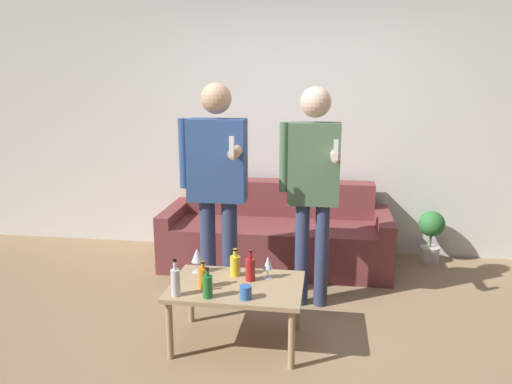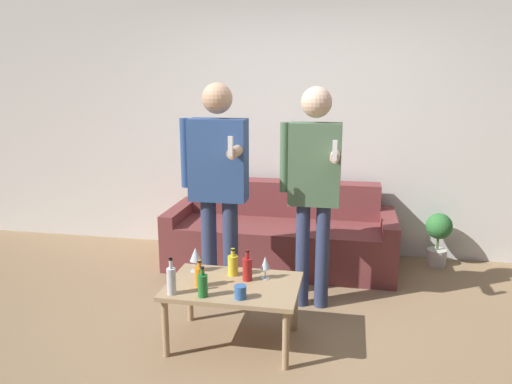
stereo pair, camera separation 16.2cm
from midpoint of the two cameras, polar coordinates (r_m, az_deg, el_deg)
ground_plane at (r=3.59m, az=0.56°, el=-17.03°), size 16.00×16.00×0.00m
wall_back at (r=5.11m, az=3.68°, el=8.04°), size 8.00×0.06×2.70m
couch at (r=4.87m, az=1.38°, el=-5.00°), size 2.15×0.82×0.78m
coffee_table at (r=3.44m, az=-3.61°, el=-11.27°), size 0.89×0.61×0.43m
bottle_orange at (r=3.37m, az=-7.45°, el=-9.62°), size 0.07×0.07×0.18m
bottle_green at (r=3.22m, az=-7.03°, el=-10.59°), size 0.06×0.06×0.20m
bottle_dark at (r=3.53m, az=-3.72°, el=-8.33°), size 0.07×0.07×0.20m
bottle_yellow at (r=3.27m, az=-10.61°, el=-10.04°), size 0.06×0.06×0.24m
bottle_red at (r=3.44m, az=-2.03°, el=-8.74°), size 0.07×0.07×0.22m
wine_glass_near at (r=3.47m, az=0.02°, el=-8.17°), size 0.07×0.07×0.16m
wine_glass_far at (r=3.60m, az=-8.05°, el=-7.26°), size 0.08×0.08×0.18m
cup_on_table at (r=3.20m, az=-2.68°, el=-11.39°), size 0.08×0.08×0.08m
person_standing_left at (r=3.89m, az=-5.71°, el=1.69°), size 0.53×0.45×1.75m
person_standing_right at (r=3.82m, az=5.33°, el=1.57°), size 0.46×0.43×1.73m
potted_plant at (r=5.16m, az=18.54°, el=-4.33°), size 0.25×0.25×0.52m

